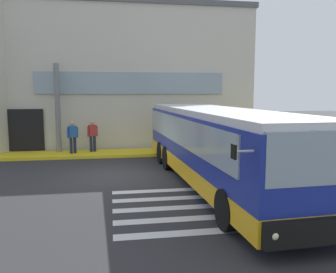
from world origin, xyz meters
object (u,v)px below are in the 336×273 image
at_px(entry_support_column, 58,108).
at_px(passenger_by_doorway, 92,134).
at_px(bus_main_foreground, 216,147).
at_px(passenger_near_column, 73,136).

bearing_deg(entry_support_column, passenger_by_doorway, -10.10).
bearing_deg(bus_main_foreground, passenger_near_column, 130.88).
distance_m(entry_support_column, passenger_by_doorway, 2.25).
distance_m(bus_main_foreground, passenger_near_column, 8.59).
xyz_separation_m(entry_support_column, passenger_by_doorway, (1.77, -0.31, -1.36)).
bearing_deg(bus_main_foreground, passenger_by_doorway, 123.88).
relative_size(bus_main_foreground, passenger_by_doorway, 7.23).
xyz_separation_m(bus_main_foreground, passenger_near_column, (-5.62, 6.49, -0.26)).
xyz_separation_m(passenger_near_column, passenger_by_doorway, (0.97, 0.44, 0.03)).
height_order(entry_support_column, passenger_by_doorway, entry_support_column).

